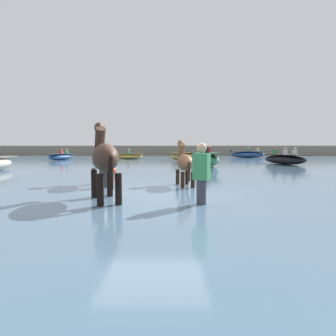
% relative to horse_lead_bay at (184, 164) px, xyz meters
% --- Properties ---
extents(ground_plane, '(120.00, 120.00, 0.00)m').
position_rel_horse_lead_bay_xyz_m(ground_plane, '(-0.83, -1.73, -1.05)').
color(ground_plane, '#756B56').
extents(water_surface, '(90.00, 90.00, 0.38)m').
position_rel_horse_lead_bay_xyz_m(water_surface, '(-0.83, 8.27, -0.86)').
color(water_surface, slate).
rests_on(water_surface, ground).
extents(horse_lead_bay, '(0.60, 1.64, 1.77)m').
position_rel_horse_lead_bay_xyz_m(horse_lead_bay, '(0.00, 0.00, 0.00)').
color(horse_lead_bay, brown).
rests_on(horse_lead_bay, ground).
extents(horse_trailing_dark_bay, '(1.06, 1.95, 2.15)m').
position_rel_horse_lead_bay_xyz_m(horse_trailing_dark_bay, '(-1.86, -2.36, 0.22)').
color(horse_trailing_dark_bay, '#382319').
rests_on(horse_trailing_dark_bay, ground).
extents(horse_flank_grey, '(0.81, 1.70, 1.85)m').
position_rel_horse_lead_bay_xyz_m(horse_flank_grey, '(-2.59, 0.04, 0.05)').
color(horse_flank_grey, gray).
rests_on(horse_flank_grey, ground).
extents(boat_distant_west, '(2.95, 1.22, 1.01)m').
position_rel_horse_lead_bay_xyz_m(boat_distant_west, '(-4.57, 19.13, -0.40)').
color(boat_distant_west, gold).
rests_on(boat_distant_west, water_surface).
extents(boat_far_inshore, '(3.68, 2.46, 0.75)m').
position_rel_horse_lead_bay_xyz_m(boat_far_inshore, '(1.18, 14.16, -0.30)').
color(boat_far_inshore, gold).
rests_on(boat_far_inshore, water_surface).
extents(boat_distant_east, '(1.99, 3.12, 1.04)m').
position_rel_horse_lead_bay_xyz_m(boat_distant_east, '(-10.53, 17.33, -0.38)').
color(boat_distant_east, '#28518E').
rests_on(boat_distant_east, water_surface).
extents(boat_near_starboard, '(2.42, 3.74, 1.15)m').
position_rel_horse_lead_bay_xyz_m(boat_near_starboard, '(7.30, 10.71, -0.32)').
color(boat_near_starboard, black).
rests_on(boat_near_starboard, water_surface).
extents(boat_far_offshore, '(1.63, 4.17, 1.31)m').
position_rel_horse_lead_bay_xyz_m(boat_far_offshore, '(1.75, 9.00, -0.25)').
color(boat_far_offshore, '#337556').
rests_on(boat_far_offshore, water_surface).
extents(boat_mid_channel, '(4.01, 1.52, 1.18)m').
position_rel_horse_lead_bay_xyz_m(boat_mid_channel, '(8.15, 22.92, -0.31)').
color(boat_mid_channel, '#28518E').
rests_on(boat_mid_channel, water_surface).
extents(person_onlooker_left, '(0.38, 0.33, 1.63)m').
position_rel_horse_lead_bay_xyz_m(person_onlooker_left, '(0.21, -2.79, -0.18)').
color(person_onlooker_left, '#383842').
rests_on(person_onlooker_left, ground).
extents(channel_buoy, '(0.32, 0.32, 0.74)m').
position_rel_horse_lead_bay_xyz_m(channel_buoy, '(-2.92, 3.53, -0.50)').
color(channel_buoy, '#E54C1E').
rests_on(channel_buoy, water_surface).
extents(far_shoreline, '(80.00, 2.40, 1.75)m').
position_rel_horse_lead_bay_xyz_m(far_shoreline, '(-0.83, 32.56, -0.17)').
color(far_shoreline, gray).
rests_on(far_shoreline, ground).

